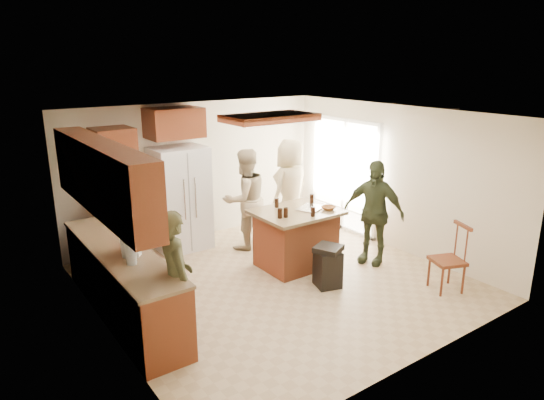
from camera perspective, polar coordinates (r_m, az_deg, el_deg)
room_shell at (r=11.12m, az=14.05°, el=3.55°), size 8.00×5.20×5.00m
person_front_left at (r=5.64m, az=-11.25°, el=-9.25°), size 0.50×0.64×1.66m
person_behind_left at (r=8.41m, az=-3.18°, el=0.07°), size 0.88×0.56×1.77m
person_behind_right at (r=8.94m, az=2.19°, el=1.32°), size 1.03×0.81×1.84m
person_side_right at (r=7.96m, az=11.84°, el=-1.41°), size 0.86×1.12×1.71m
person_counter at (r=6.27m, az=-15.40°, el=-6.57°), size 0.81×1.21×1.72m
left_cabinetry at (r=6.43m, az=-17.93°, el=-5.29°), size 0.64×3.00×2.30m
back_wall_units at (r=8.21m, az=-16.09°, el=2.62°), size 1.80×0.60×2.45m
refrigerator at (r=8.54m, az=-10.73°, el=0.17°), size 0.90×0.76×1.80m
kitchen_island at (r=7.78m, az=2.83°, el=-4.46°), size 1.28×1.03×0.93m
island_items at (r=7.65m, az=4.34°, el=-0.92°), size 1.04×0.76×0.15m
trash_bin at (r=7.19m, az=6.58°, el=-7.71°), size 0.48×0.48×0.63m
spindle_chair at (r=7.43m, az=20.07°, el=-6.71°), size 0.55×0.55×0.99m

